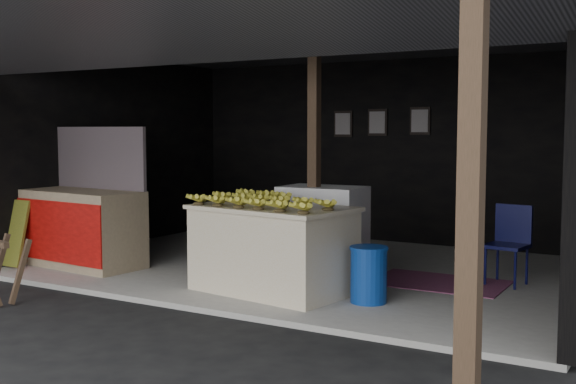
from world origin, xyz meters
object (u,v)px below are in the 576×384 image
Objects in this scene: water_barrel at (369,276)px; neighbor_stall at (80,224)px; white_crate at (323,231)px; banana_table at (273,249)px; plastic_chair at (510,238)px.

neighbor_stall is at bearing -179.21° from water_barrel.
banana_table is at bearing -95.32° from white_crate.
white_crate is 1.98× the size of water_barrel.
neighbor_stall is 1.98× the size of plastic_chair.
water_barrel is at bearing -44.77° from white_crate.
white_crate is at bearing 23.20° from neighbor_stall.
banana_table is 2.02× the size of plastic_chair.
neighbor_stall is at bearing -172.57° from banana_table.
banana_table is 3.34× the size of water_barrel.
neighbor_stall is (-3.01, -1.02, -0.00)m from white_crate.
banana_table is 1.05m from white_crate.
banana_table is at bearing -175.94° from water_barrel.
white_crate reaches higher than plastic_chair.
banana_table is 2.95m from neighbor_stall.
water_barrel is at bearing -113.41° from plastic_chair.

